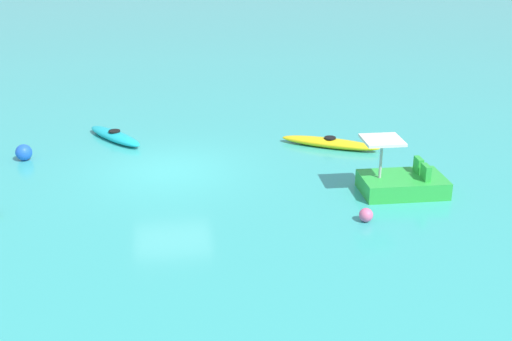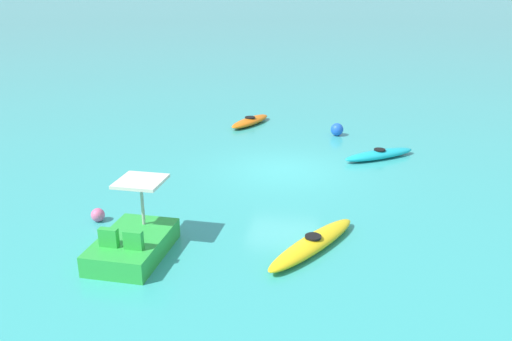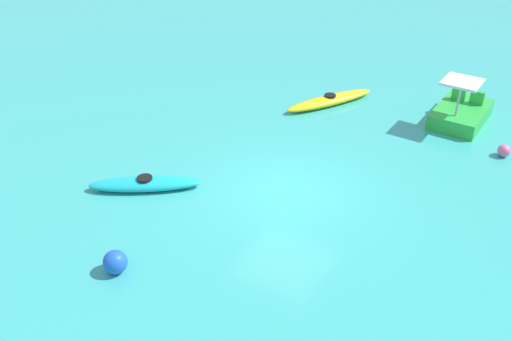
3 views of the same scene
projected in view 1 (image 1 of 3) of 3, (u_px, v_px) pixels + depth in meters
The scene contains 6 objects.
ground_plane at pixel (170, 171), 20.39m from camera, with size 600.00×600.00×0.00m, color #38ADA8.
kayak_cyan at pixel (115, 136), 23.13m from camera, with size 2.28×2.82×0.37m.
kayak_yellow at pixel (330, 143), 22.42m from camera, with size 3.36×2.23×0.37m.
pedal_boat_green at pixel (402, 182), 18.63m from camera, with size 2.48×1.56×1.68m.
buoy_pink at pixel (366, 215), 16.89m from camera, with size 0.37×0.37×0.37m, color pink.
buoy_blue at pixel (24, 152), 21.18m from camera, with size 0.54×0.54×0.54m, color blue.
Camera 1 is at (0.01, 19.19, 7.43)m, focal length 45.14 mm.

